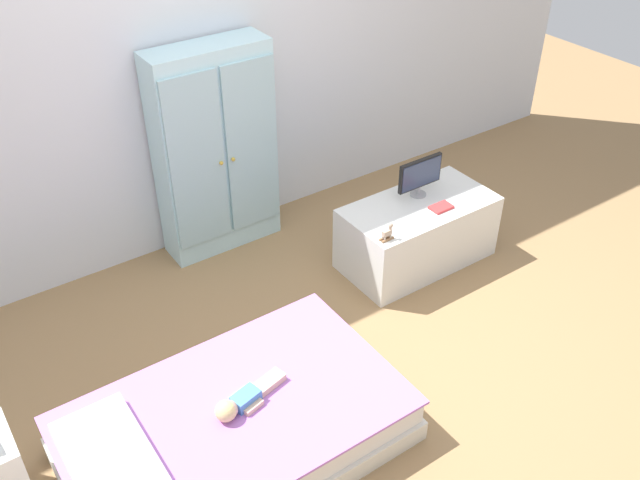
{
  "coord_description": "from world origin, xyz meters",
  "views": [
    {
      "loc": [
        -1.54,
        -2.03,
        2.67
      ],
      "look_at": [
        0.14,
        0.4,
        0.56
      ],
      "focal_mm": 38.89,
      "sensor_mm": 36.0,
      "label": 1
    }
  ],
  "objects_px": {
    "tv_stand": "(417,233)",
    "rocking_horse_toy": "(388,233)",
    "tv_monitor": "(420,175)",
    "book_red": "(441,207)",
    "doll": "(238,403)",
    "bed": "(236,428)",
    "wardrobe": "(216,151)"
  },
  "relations": [
    {
      "from": "doll",
      "to": "tv_monitor",
      "type": "bearing_deg",
      "value": 23.31
    },
    {
      "from": "doll",
      "to": "bed",
      "type": "bearing_deg",
      "value": 154.6
    },
    {
      "from": "doll",
      "to": "book_red",
      "type": "xyz_separation_m",
      "value": [
        1.69,
        0.53,
        0.13
      ]
    },
    {
      "from": "doll",
      "to": "tv_monitor",
      "type": "xyz_separation_m",
      "value": [
        1.67,
        0.72,
        0.27
      ]
    },
    {
      "from": "doll",
      "to": "tv_stand",
      "type": "relative_size",
      "value": 0.41
    },
    {
      "from": "bed",
      "to": "tv_stand",
      "type": "height_order",
      "value": "tv_stand"
    },
    {
      "from": "wardrobe",
      "to": "bed",
      "type": "bearing_deg",
      "value": -116.08
    },
    {
      "from": "bed",
      "to": "tv_monitor",
      "type": "xyz_separation_m",
      "value": [
        1.69,
        0.71,
        0.44
      ]
    },
    {
      "from": "doll",
      "to": "rocking_horse_toy",
      "type": "bearing_deg",
      "value": 20.83
    },
    {
      "from": "wardrobe",
      "to": "tv_monitor",
      "type": "relative_size",
      "value": 4.21
    },
    {
      "from": "tv_monitor",
      "to": "book_red",
      "type": "height_order",
      "value": "tv_monitor"
    },
    {
      "from": "tv_monitor",
      "to": "rocking_horse_toy",
      "type": "bearing_deg",
      "value": -150.47
    },
    {
      "from": "doll",
      "to": "book_red",
      "type": "height_order",
      "value": "book_red"
    },
    {
      "from": "bed",
      "to": "doll",
      "type": "distance_m",
      "value": 0.17
    },
    {
      "from": "doll",
      "to": "rocking_horse_toy",
      "type": "relative_size",
      "value": 3.84
    },
    {
      "from": "tv_stand",
      "to": "tv_monitor",
      "type": "distance_m",
      "value": 0.37
    },
    {
      "from": "bed",
      "to": "rocking_horse_toy",
      "type": "distance_m",
      "value": 1.36
    },
    {
      "from": "doll",
      "to": "rocking_horse_toy",
      "type": "height_order",
      "value": "rocking_horse_toy"
    },
    {
      "from": "tv_monitor",
      "to": "book_red",
      "type": "bearing_deg",
      "value": -86.55
    },
    {
      "from": "rocking_horse_toy",
      "to": "book_red",
      "type": "relative_size",
      "value": 0.75
    },
    {
      "from": "doll",
      "to": "tv_stand",
      "type": "xyz_separation_m",
      "value": [
        1.62,
        0.64,
        -0.08
      ]
    },
    {
      "from": "bed",
      "to": "book_red",
      "type": "bearing_deg",
      "value": 16.96
    },
    {
      "from": "bed",
      "to": "rocking_horse_toy",
      "type": "relative_size",
      "value": 14.89
    },
    {
      "from": "tv_monitor",
      "to": "book_red",
      "type": "xyz_separation_m",
      "value": [
        0.01,
        -0.19,
        -0.14
      ]
    },
    {
      "from": "bed",
      "to": "book_red",
      "type": "height_order",
      "value": "book_red"
    },
    {
      "from": "doll",
      "to": "book_red",
      "type": "bearing_deg",
      "value": 17.42
    },
    {
      "from": "bed",
      "to": "doll",
      "type": "relative_size",
      "value": 3.88
    },
    {
      "from": "tv_stand",
      "to": "rocking_horse_toy",
      "type": "distance_m",
      "value": 0.5
    },
    {
      "from": "tv_monitor",
      "to": "book_red",
      "type": "distance_m",
      "value": 0.24
    },
    {
      "from": "wardrobe",
      "to": "tv_stand",
      "type": "relative_size",
      "value": 1.41
    },
    {
      "from": "bed",
      "to": "wardrobe",
      "type": "distance_m",
      "value": 1.76
    },
    {
      "from": "wardrobe",
      "to": "doll",
      "type": "bearing_deg",
      "value": -115.37
    }
  ]
}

